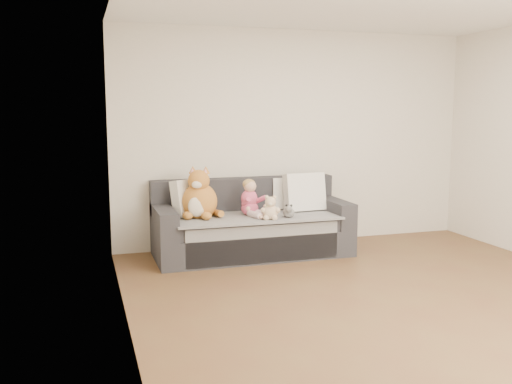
% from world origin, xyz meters
% --- Properties ---
extents(room_shell, '(5.00, 5.00, 5.00)m').
position_xyz_m(room_shell, '(0.00, 0.42, 1.30)').
color(room_shell, brown).
rests_on(room_shell, ground).
extents(sofa, '(2.20, 0.94, 0.85)m').
position_xyz_m(sofa, '(-0.71, 2.06, 0.31)').
color(sofa, '#252429').
rests_on(sofa, ground).
extents(cushion_left, '(0.49, 0.41, 0.42)m').
position_xyz_m(cushion_left, '(-1.39, 2.17, 0.68)').
color(cushion_left, silver).
rests_on(cushion_left, sofa).
extents(cushion_right_back, '(0.43, 0.26, 0.38)m').
position_xyz_m(cushion_right_back, '(-0.18, 2.24, 0.66)').
color(cushion_right_back, silver).
rests_on(cushion_right_back, sofa).
extents(cushion_right_front, '(0.50, 0.25, 0.46)m').
position_xyz_m(cushion_right_front, '(-0.06, 2.06, 0.69)').
color(cushion_right_front, silver).
rests_on(cushion_right_front, sofa).
extents(toddler, '(0.30, 0.42, 0.41)m').
position_xyz_m(toddler, '(-0.74, 1.97, 0.65)').
color(toddler, '#D94C70').
rests_on(toddler, sofa).
extents(plush_cat, '(0.45, 0.42, 0.60)m').
position_xyz_m(plush_cat, '(-1.32, 2.00, 0.69)').
color(plush_cat, '#BD782A').
rests_on(plush_cat, sofa).
extents(teddy_bear, '(0.20, 0.17, 0.27)m').
position_xyz_m(teddy_bear, '(-0.61, 1.68, 0.58)').
color(teddy_bear, beige).
rests_on(teddy_bear, sofa).
extents(plush_cow, '(0.13, 0.19, 0.16)m').
position_xyz_m(plush_cow, '(-0.38, 1.72, 0.54)').
color(plush_cow, white).
rests_on(plush_cow, sofa).
extents(sippy_cup, '(0.12, 0.09, 0.13)m').
position_xyz_m(sippy_cup, '(-0.58, 1.91, 0.54)').
color(sippy_cup, '#6C3591').
rests_on(sippy_cup, sofa).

